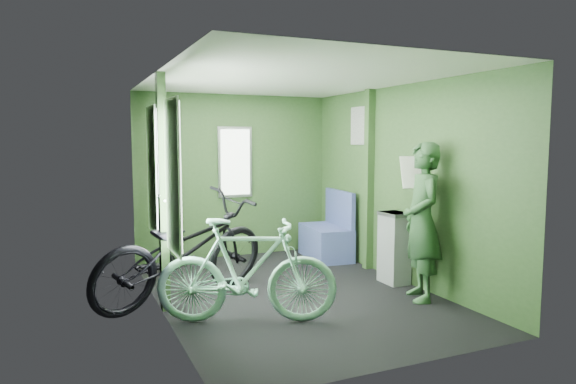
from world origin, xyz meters
name	(u,v)px	position (x,y,z in m)	size (l,w,h in m)	color
room	(287,161)	(-0.04, 0.04, 1.44)	(4.00, 4.02, 2.31)	black
bicycle_black	(186,302)	(-1.12, 0.16, 0.00)	(0.73, 2.11, 1.11)	black
bicycle_mint	(247,324)	(-0.75, -0.70, 0.00)	(0.46, 1.63, 0.98)	#9EE4C8
passenger	(422,221)	(1.15, -0.73, 0.83)	(0.57, 0.76, 1.65)	#2D532D
waste_box	(394,248)	(1.26, -0.11, 0.42)	(0.24, 0.34, 0.83)	gray
bench_seat	(327,238)	(1.15, 1.33, 0.28)	(0.58, 0.94, 0.95)	navy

